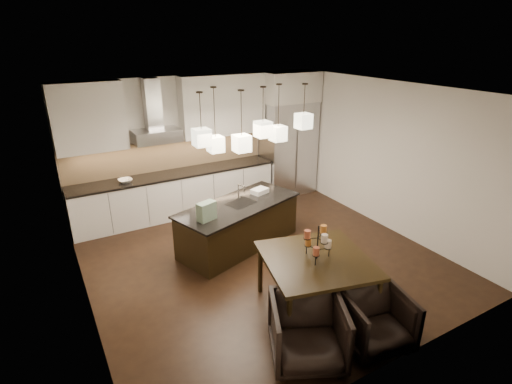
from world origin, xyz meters
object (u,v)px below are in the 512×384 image
refrigerator (288,148)px  dining_table (315,284)px  armchair_left (308,332)px  armchair_right (376,320)px  island_body (239,226)px

refrigerator → dining_table: refrigerator is taller
armchair_left → armchair_right: 0.90m
island_body → refrigerator: bearing=20.9°
armchair_right → armchair_left: bearing=179.4°
armchair_right → dining_table: bearing=118.2°
dining_table → armchair_left: 0.93m
island_body → dining_table: (0.07, -2.12, 0.02)m
refrigerator → island_body: (-2.23, -1.78, -0.69)m
dining_table → island_body: bearing=105.7°
refrigerator → dining_table: size_ratio=1.58×
dining_table → armchair_left: size_ratio=1.59×
island_body → armchair_left: (-0.56, -2.80, -0.00)m
refrigerator → armchair_right: bearing=-111.7°
dining_table → refrigerator: bearing=74.8°
armchair_left → armchair_right: size_ratio=1.10×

